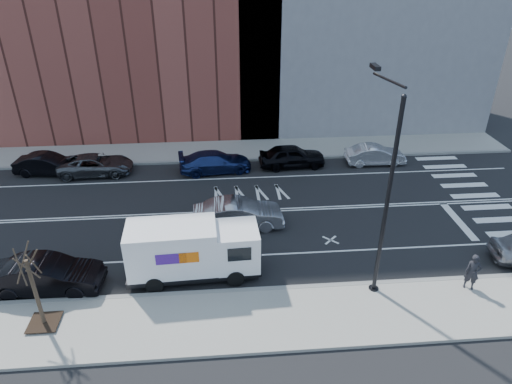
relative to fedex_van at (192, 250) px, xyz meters
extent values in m
plane|color=black|center=(1.07, 5.60, -1.45)|extent=(120.00, 120.00, 0.00)
cube|color=gray|center=(1.07, -3.20, -1.38)|extent=(44.00, 3.60, 0.15)
cube|color=gray|center=(1.07, 14.40, -1.38)|extent=(44.00, 3.60, 0.15)
cube|color=gray|center=(1.07, -1.40, -1.37)|extent=(44.00, 0.25, 0.17)
cube|color=gray|center=(1.07, 12.60, -1.37)|extent=(44.00, 0.25, 0.17)
cylinder|color=black|center=(8.07, -1.80, 3.05)|extent=(0.18, 0.18, 9.00)
cylinder|color=black|center=(8.07, -1.80, -1.35)|extent=(0.44, 0.44, 0.20)
sphere|color=black|center=(8.07, -1.80, 7.50)|extent=(0.20, 0.20, 0.20)
cylinder|color=black|center=(8.07, -0.10, 7.65)|extent=(0.11, 3.49, 0.48)
cube|color=black|center=(8.07, 1.60, 7.75)|extent=(0.25, 0.80, 0.18)
cube|color=#FFF2CC|center=(8.07, 1.60, 7.65)|extent=(0.18, 0.55, 0.03)
cube|color=black|center=(-5.93, -2.80, -1.22)|extent=(1.20, 1.20, 0.04)
cylinder|color=#382B1E|center=(-5.93, -2.80, 0.30)|extent=(0.16, 0.16, 3.20)
cylinder|color=#382B1E|center=(-5.68, -2.80, 1.70)|extent=(0.06, 0.80, 1.44)
cylinder|color=#382B1E|center=(-5.86, -2.56, 1.70)|extent=(0.81, 0.31, 1.19)
cylinder|color=#382B1E|center=(-6.14, -2.65, 1.70)|extent=(0.58, 0.76, 1.50)
cylinder|color=#382B1E|center=(-6.14, -2.95, 1.70)|extent=(0.47, 0.61, 1.37)
cylinder|color=#382B1E|center=(-5.86, -3.04, 1.70)|extent=(0.72, 0.29, 1.13)
cube|color=black|center=(-0.02, 0.00, -1.02)|extent=(5.99, 2.26, 0.29)
cube|color=white|center=(2.08, 0.09, 0.03)|extent=(1.99, 2.13, 1.91)
cube|color=black|center=(3.05, 0.13, 0.31)|extent=(0.13, 1.76, 0.91)
cube|color=black|center=(2.12, -0.95, 0.31)|extent=(1.05, 0.08, 0.67)
cube|color=black|center=(2.03, 1.13, 0.31)|extent=(1.05, 0.08, 0.67)
cube|color=black|center=(3.01, 0.13, -0.93)|extent=(0.23, 1.91, 0.33)
cube|color=white|center=(-0.87, -0.04, 0.22)|extent=(4.09, 2.27, 2.19)
cube|color=#47198C|center=(-0.83, -1.10, 0.36)|extent=(1.33, 0.08, 0.52)
cube|color=orange|center=(-0.07, -1.07, 0.36)|extent=(0.86, 0.06, 0.52)
cube|color=#47198C|center=(-0.92, 1.03, 0.36)|extent=(1.33, 0.08, 0.52)
cube|color=orange|center=(-0.16, 1.06, 0.36)|extent=(0.86, 0.06, 0.52)
cylinder|color=black|center=(1.93, -0.87, -1.05)|extent=(0.81, 0.30, 0.80)
cylinder|color=black|center=(1.85, 1.03, -1.05)|extent=(0.81, 0.30, 0.80)
cylinder|color=black|center=(-1.69, -1.03, -1.05)|extent=(0.81, 0.30, 0.80)
cylinder|color=black|center=(-1.77, 0.88, -1.05)|extent=(0.81, 0.30, 0.80)
imported|color=black|center=(-10.13, 11.60, -0.74)|extent=(4.45, 1.99, 1.42)
imported|color=#484A4F|center=(-6.93, 11.34, -0.77)|extent=(4.92, 2.37, 1.35)
imported|color=navy|center=(1.07, 11.09, -0.75)|extent=(5.05, 2.49, 1.41)
imported|color=black|center=(6.38, 11.45, -0.67)|extent=(4.64, 2.05, 1.55)
imported|color=silver|center=(12.27, 11.39, -0.77)|extent=(4.14, 1.46, 1.36)
imported|color=#9C9CA0|center=(2.29, 3.98, -0.65)|extent=(4.96, 1.95, 1.61)
imported|color=black|center=(-6.43, -0.47, -0.65)|extent=(4.90, 1.89, 1.59)
imported|color=black|center=(12.34, -2.08, -0.43)|extent=(0.75, 0.64, 1.74)
camera|label=1|loc=(1.51, -17.15, 12.30)|focal=32.00mm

